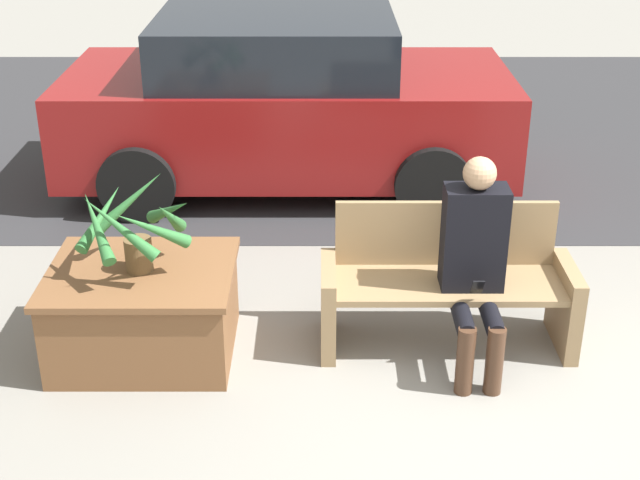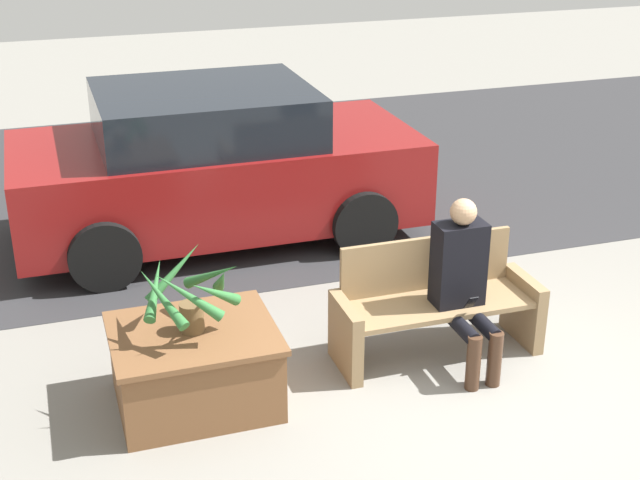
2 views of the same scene
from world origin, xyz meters
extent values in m
plane|color=gray|center=(0.00, 0.00, 0.00)|extent=(30.00, 30.00, 0.00)
cube|color=#2D2D30|center=(0.00, 5.38, 0.00)|extent=(20.00, 6.00, 0.01)
cube|color=#8C704C|center=(-1.00, 0.97, 0.27)|extent=(0.09, 0.54, 0.54)
cube|color=#8C704C|center=(0.47, 0.97, 0.27)|extent=(0.09, 0.54, 0.54)
cube|color=#8C704C|center=(-0.27, 0.97, 0.42)|extent=(1.38, 0.49, 0.04)
cube|color=#8C704C|center=(-0.27, 1.22, 0.65)|extent=(1.38, 0.04, 0.42)
cube|color=black|center=(-0.14, 0.93, 0.76)|extent=(0.37, 0.22, 0.64)
sphere|color=tan|center=(-0.14, 0.91, 1.17)|extent=(0.19, 0.19, 0.19)
cylinder|color=black|center=(-0.23, 0.69, 0.39)|extent=(0.11, 0.48, 0.11)
cylinder|color=black|center=(-0.06, 0.69, 0.39)|extent=(0.11, 0.48, 0.11)
cylinder|color=#472D1E|center=(-0.23, 0.45, 0.21)|extent=(0.10, 0.10, 0.42)
cylinder|color=#472D1E|center=(-0.06, 0.45, 0.21)|extent=(0.10, 0.10, 0.42)
cube|color=black|center=(-0.14, 0.70, 0.55)|extent=(0.07, 0.09, 0.12)
cube|color=brown|center=(-2.12, 0.89, 0.28)|extent=(1.06, 0.88, 0.57)
cube|color=brown|center=(-2.12, 0.89, 0.55)|extent=(1.11, 0.93, 0.04)
cylinder|color=brown|center=(-2.12, 0.89, 0.67)|extent=(0.16, 0.16, 0.20)
cone|color=#2D6B33|center=(-1.92, 0.87, 0.92)|extent=(0.12, 0.47, 0.37)
cone|color=#2D6B33|center=(-1.95, 1.03, 0.89)|extent=(0.37, 0.43, 0.31)
cone|color=#2D6B33|center=(-2.19, 1.08, 0.93)|extent=(0.45, 0.23, 0.37)
cone|color=#2D6B33|center=(-2.34, 0.96, 0.88)|extent=(0.24, 0.50, 0.29)
cone|color=#2D6B33|center=(-2.32, 0.78, 0.90)|extent=(0.29, 0.47, 0.32)
cone|color=#2D6B33|center=(-2.17, 0.69, 0.93)|extent=(0.46, 0.18, 0.38)
cone|color=#2D6B33|center=(-1.99, 0.72, 0.91)|extent=(0.42, 0.35, 0.35)
cube|color=maroon|center=(-1.33, 3.78, 0.61)|extent=(3.87, 1.80, 0.80)
cube|color=black|center=(-1.43, 3.78, 1.25)|extent=(2.01, 1.66, 0.49)
cylinder|color=black|center=(-0.13, 2.88, 0.32)|extent=(0.63, 0.18, 0.63)
cylinder|color=black|center=(-0.13, 4.68, 0.32)|extent=(0.63, 0.18, 0.63)
cylinder|color=black|center=(-2.53, 2.88, 0.32)|extent=(0.63, 0.18, 0.63)
cylinder|color=black|center=(-2.53, 4.68, 0.32)|extent=(0.63, 0.18, 0.63)
camera|label=1|loc=(-1.05, -3.82, 3.01)|focal=50.00mm
camera|label=2|loc=(-2.94, -4.37, 3.50)|focal=50.00mm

